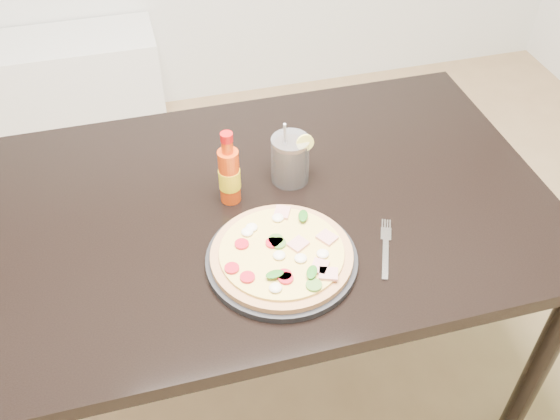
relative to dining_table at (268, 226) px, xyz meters
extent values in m
cube|color=black|center=(0.00, 0.00, 0.06)|extent=(1.40, 0.90, 0.04)
cylinder|color=black|center=(0.64, -0.39, -0.31)|extent=(0.06, 0.06, 0.71)
cylinder|color=black|center=(-0.64, 0.39, -0.31)|extent=(0.06, 0.06, 0.71)
cylinder|color=black|center=(0.64, 0.39, -0.31)|extent=(0.06, 0.06, 0.71)
cylinder|color=black|center=(-0.02, -0.20, 0.09)|extent=(0.34, 0.34, 0.02)
cylinder|color=tan|center=(-0.02, -0.20, 0.11)|extent=(0.32, 0.32, 0.01)
cylinder|color=#EAD465|center=(-0.02, -0.20, 0.12)|extent=(0.28, 0.28, 0.01)
cube|color=#D78B86|center=(0.09, -0.19, 0.12)|extent=(0.05, 0.05, 0.01)
cube|color=#D78B86|center=(0.01, -0.09, 0.12)|extent=(0.05, 0.05, 0.01)
cube|color=#D78B86|center=(0.02, -0.20, 0.12)|extent=(0.05, 0.05, 0.01)
cube|color=#D78B86|center=(0.06, -0.30, 0.12)|extent=(0.05, 0.05, 0.01)
cube|color=#D78B86|center=(0.05, -0.27, 0.12)|extent=(0.05, 0.05, 0.01)
cylinder|color=red|center=(-0.03, -0.18, 0.12)|extent=(0.03, 0.03, 0.01)
cylinder|color=red|center=(-0.11, -0.26, 0.12)|extent=(0.03, 0.03, 0.01)
cylinder|color=red|center=(-0.10, -0.16, 0.12)|extent=(0.03, 0.03, 0.01)
cylinder|color=red|center=(-0.13, -0.23, 0.12)|extent=(0.03, 0.03, 0.01)
cylinder|color=red|center=(-0.03, -0.27, 0.12)|extent=(0.03, 0.03, 0.01)
cylinder|color=red|center=(-0.03, -0.28, 0.12)|extent=(0.03, 0.03, 0.01)
cylinder|color=#477928|center=(-0.02, -0.18, 0.12)|extent=(0.03, 0.03, 0.01)
cylinder|color=#477928|center=(-0.02, -0.17, 0.12)|extent=(0.03, 0.03, 0.01)
cylinder|color=#477928|center=(0.02, -0.32, 0.12)|extent=(0.03, 0.03, 0.01)
ellipsoid|color=#EDE4CC|center=(0.01, -0.24, 0.12)|extent=(0.03, 0.03, 0.01)
ellipsoid|color=#EDE4CC|center=(-0.07, -0.12, 0.12)|extent=(0.03, 0.03, 0.01)
ellipsoid|color=#EDE4CC|center=(0.06, -0.24, 0.12)|extent=(0.03, 0.03, 0.01)
ellipsoid|color=#EDE4CC|center=(-0.03, -0.22, 0.12)|extent=(0.03, 0.03, 0.01)
ellipsoid|color=#EDE4CC|center=(0.00, -0.10, 0.12)|extent=(0.03, 0.03, 0.01)
ellipsoid|color=#EDE4CC|center=(-0.06, -0.30, 0.12)|extent=(0.03, 0.03, 0.01)
ellipsoid|color=#EDE4CC|center=(-0.08, -0.13, 0.12)|extent=(0.03, 0.03, 0.01)
ellipsoid|color=#1F6217|center=(-0.05, -0.27, 0.13)|extent=(0.04, 0.03, 0.00)
ellipsoid|color=#1F6217|center=(0.06, -0.12, 0.13)|extent=(0.03, 0.05, 0.00)
ellipsoid|color=#1F6217|center=(0.02, -0.29, 0.13)|extent=(0.04, 0.05, 0.00)
cylinder|color=red|center=(-0.08, 0.03, 0.16)|extent=(0.05, 0.05, 0.15)
cylinder|color=yellow|center=(-0.08, 0.03, 0.15)|extent=(0.05, 0.05, 0.05)
cylinder|color=red|center=(-0.08, 0.03, 0.25)|extent=(0.03, 0.03, 0.03)
cylinder|color=red|center=(-0.08, 0.03, 0.27)|extent=(0.03, 0.03, 0.02)
cylinder|color=black|center=(0.08, 0.07, 0.14)|extent=(0.09, 0.09, 0.11)
cylinder|color=silver|center=(0.08, 0.07, 0.15)|extent=(0.10, 0.10, 0.13)
cylinder|color=#F2E059|center=(0.11, 0.05, 0.21)|extent=(0.04, 0.01, 0.04)
cylinder|color=#B2B2B7|center=(0.07, 0.08, 0.18)|extent=(0.03, 0.06, 0.17)
cube|color=silver|center=(0.21, -0.26, 0.09)|extent=(0.06, 0.12, 0.00)
cube|color=silver|center=(0.24, -0.18, 0.09)|extent=(0.04, 0.05, 0.00)
cube|color=silver|center=(0.24, -0.15, 0.09)|extent=(0.01, 0.03, 0.00)
cube|color=silver|center=(0.25, -0.15, 0.09)|extent=(0.01, 0.03, 0.00)
cube|color=silver|center=(0.25, -0.16, 0.09)|extent=(0.01, 0.03, 0.00)
cube|color=silver|center=(0.26, -0.16, 0.09)|extent=(0.01, 0.03, 0.00)
cube|color=white|center=(-0.85, 1.49, -0.42)|extent=(1.40, 0.34, 0.50)
camera|label=1|loc=(-0.26, -1.10, 1.12)|focal=40.00mm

